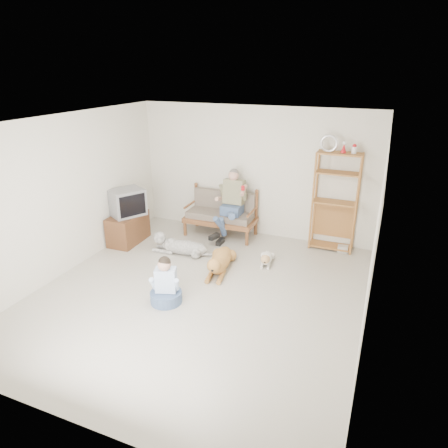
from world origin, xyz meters
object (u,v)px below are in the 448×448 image
at_px(etagere, 335,201).
at_px(golden_retriever, 220,261).
at_px(tv_stand, 128,228).
at_px(loveseat, 222,213).

relative_size(etagere, golden_retriever, 1.64).
relative_size(tv_stand, golden_retriever, 0.66).
distance_m(tv_stand, golden_retriever, 2.28).
relative_size(loveseat, golden_retriever, 1.10).
distance_m(loveseat, etagere, 2.36).
bearing_deg(tv_stand, loveseat, 33.04).
height_order(tv_stand, golden_retriever, tv_stand).
height_order(etagere, golden_retriever, etagere).
relative_size(loveseat, etagere, 0.67).
bearing_deg(etagere, loveseat, -176.57).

